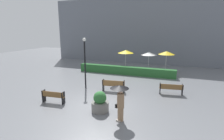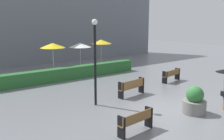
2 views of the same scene
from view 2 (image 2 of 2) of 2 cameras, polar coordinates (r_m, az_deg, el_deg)
The scene contains 11 objects.
ground_plane at distance 12.33m, azimuth 12.62°, elevation -8.71°, with size 60.00×60.00×0.00m, color slate.
bench_near_left at distance 9.61m, azimuth 5.52°, elevation -11.21°, with size 1.63×0.50×0.83m.
bench_far_right at distance 17.68m, azimuth 13.30°, elevation -1.00°, with size 1.76×0.62×0.83m.
bench_mid_center at distance 14.04m, azimuth 4.54°, elevation -3.71°, with size 1.83×0.57×0.91m.
planter_pot at distance 12.04m, azimuth 18.08°, elevation -6.79°, with size 1.04×1.04×1.26m.
lamp_post at distance 12.12m, azimuth -3.84°, elevation 3.61°, with size 0.28×0.28×4.19m.
patio_umbrella_yellow at distance 19.45m, azimuth -13.22°, elevation 5.39°, with size 1.87×1.87×2.45m.
patio_umbrella_white at distance 21.09m, azimuth -7.18°, elevation 5.59°, with size 1.82×1.82×2.28m.
patio_umbrella_yellow_far at distance 21.97m, azimuth -2.48°, elevation 6.37°, with size 1.81×1.81×2.47m.
hedge_strip at distance 18.26m, azimuth -9.06°, elevation -0.63°, with size 10.67×0.70×0.87m, color #28602D.
building_facade at distance 25.07m, azimuth -16.49°, elevation 11.86°, with size 28.00×1.20×9.23m, color slate.
Camera 2 is at (-8.93, -7.42, 4.16)m, focal length 40.62 mm.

